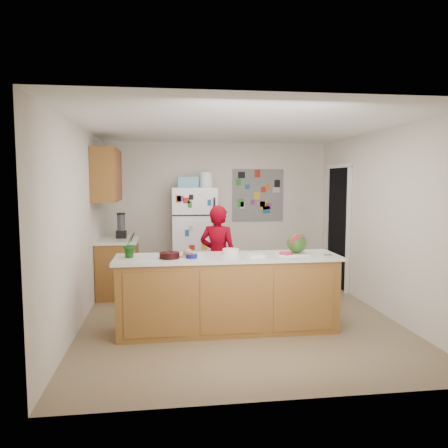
{
  "coord_description": "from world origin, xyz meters",
  "views": [
    {
      "loc": [
        -0.93,
        -5.61,
        1.81
      ],
      "look_at": [
        -0.15,
        0.2,
        1.23
      ],
      "focal_mm": 35.0,
      "sensor_mm": 36.0,
      "label": 1
    }
  ],
  "objects": [
    {
      "name": "watermelon_slice",
      "position": [
        0.5,
        -0.54,
        0.94
      ],
      "size": [
        0.16,
        0.16,
        0.02
      ],
      "primitive_type": "cylinder",
      "color": "red",
      "rests_on": "cutting_board"
    },
    {
      "name": "ceiling",
      "position": [
        0.0,
        0.0,
        2.51
      ],
      "size": [
        4.0,
        4.5,
        0.02
      ],
      "primitive_type": "cube",
      "color": "white",
      "rests_on": "wall_back"
    },
    {
      "name": "cutting_board",
      "position": [
        0.6,
        -0.49,
        0.93
      ],
      "size": [
        0.4,
        0.32,
        0.01
      ],
      "primitive_type": "cube",
      "rotation": [
        0.0,
        0.0,
        -0.1
      ],
      "color": "white",
      "rests_on": "peninsula_top"
    },
    {
      "name": "cobalt_bowl",
      "position": [
        -0.64,
        -0.6,
        0.95
      ],
      "size": [
        0.17,
        0.17,
        0.05
      ],
      "primitive_type": "cylinder",
      "rotation": [
        0.0,
        0.0,
        0.41
      ],
      "color": "navy",
      "rests_on": "peninsula_top"
    },
    {
      "name": "wall_left",
      "position": [
        -2.01,
        0.0,
        1.25
      ],
      "size": [
        0.02,
        4.5,
        2.5
      ],
      "primitive_type": "cube",
      "color": "beige",
      "rests_on": "ground"
    },
    {
      "name": "white_bowl",
      "position": [
        -0.14,
        -0.35,
        0.95
      ],
      "size": [
        0.21,
        0.21,
        0.06
      ],
      "primitive_type": "cylinder",
      "rotation": [
        0.0,
        0.0,
        0.01
      ],
      "color": "white",
      "rests_on": "peninsula_top"
    },
    {
      "name": "potted_plant",
      "position": [
        -1.35,
        -0.45,
        1.07
      ],
      "size": [
        0.21,
        0.22,
        0.31
      ],
      "primitive_type": "imported",
      "rotation": [
        0.0,
        0.0,
        1.02
      ],
      "color": "#17440E",
      "rests_on": "peninsula_top"
    },
    {
      "name": "cherry_bowl",
      "position": [
        -0.89,
        -0.58,
        0.96
      ],
      "size": [
        0.29,
        0.29,
        0.07
      ],
      "primitive_type": "cylinder",
      "rotation": [
        0.0,
        0.0,
        -0.28
      ],
      "color": "black",
      "rests_on": "peninsula_top"
    },
    {
      "name": "wall_right",
      "position": [
        2.01,
        0.0,
        1.25
      ],
      "size": [
        0.02,
        4.5,
        2.5
      ],
      "primitive_type": "cube",
      "color": "beige",
      "rests_on": "ground"
    },
    {
      "name": "floor",
      "position": [
        0.0,
        0.0,
        -0.01
      ],
      "size": [
        4.0,
        4.5,
        0.02
      ],
      "primitive_type": "cube",
      "color": "brown",
      "rests_on": "ground"
    },
    {
      "name": "side_counter_top",
      "position": [
        -1.69,
        1.35,
        0.88
      ],
      "size": [
        0.64,
        0.84,
        0.04
      ],
      "primitive_type": "cube",
      "color": "silver",
      "rests_on": "side_counter_base"
    },
    {
      "name": "wall_back",
      "position": [
        0.0,
        2.26,
        1.25
      ],
      "size": [
        4.0,
        0.02,
        2.5
      ],
      "primitive_type": "cube",
      "color": "beige",
      "rests_on": "ground"
    },
    {
      "name": "fridge_top_bin",
      "position": [
        -0.55,
        1.88,
        1.79
      ],
      "size": [
        0.35,
        0.28,
        0.18
      ],
      "primitive_type": "cube",
      "color": "#5999B2",
      "rests_on": "refrigerator"
    },
    {
      "name": "peninsula_base",
      "position": [
        -0.2,
        -0.5,
        0.44
      ],
      "size": [
        2.6,
        0.62,
        0.88
      ],
      "primitive_type": "cube",
      "color": "brown",
      "rests_on": "floor"
    },
    {
      "name": "peninsula_top",
      "position": [
        -0.2,
        -0.5,
        0.9
      ],
      "size": [
        2.68,
        0.7,
        0.04
      ],
      "primitive_type": "cube",
      "color": "silver",
      "rests_on": "peninsula_base"
    },
    {
      "name": "keys",
      "position": [
        0.99,
        -0.64,
        0.93
      ],
      "size": [
        0.09,
        0.04,
        0.01
      ],
      "primitive_type": "cube",
      "rotation": [
        0.0,
        0.0,
        -0.02
      ],
      "color": "gray",
      "rests_on": "peninsula_top"
    },
    {
      "name": "side_counter_base",
      "position": [
        -1.69,
        1.35,
        0.43
      ],
      "size": [
        0.6,
        0.8,
        0.86
      ],
      "primitive_type": "cube",
      "color": "brown",
      "rests_on": "floor"
    },
    {
      "name": "doorway",
      "position": [
        1.99,
        1.45,
        1.02
      ],
      "size": [
        0.03,
        0.85,
        2.04
      ],
      "primitive_type": "cube",
      "color": "black",
      "rests_on": "ground"
    },
    {
      "name": "paper_towel",
      "position": [
        0.13,
        -0.57,
        0.93
      ],
      "size": [
        0.21,
        0.19,
        0.02
      ],
      "primitive_type": "cube",
      "rotation": [
        0.0,
        0.0,
        0.09
      ],
      "color": "silver",
      "rests_on": "peninsula_top"
    },
    {
      "name": "blender_appliance",
      "position": [
        -1.64,
        1.5,
        1.09
      ],
      "size": [
        0.12,
        0.12,
        0.38
      ],
      "primitive_type": "cylinder",
      "color": "black",
      "rests_on": "side_counter_top"
    },
    {
      "name": "upper_cabinets",
      "position": [
        -1.82,
        1.3,
        1.9
      ],
      "size": [
        0.35,
        1.0,
        0.8
      ],
      "primitive_type": "cube",
      "color": "brown",
      "rests_on": "wall_left"
    },
    {
      "name": "watermelon",
      "position": [
        0.66,
        -0.47,
        1.05
      ],
      "size": [
        0.25,
        0.25,
        0.25
      ],
      "primitive_type": "sphere",
      "color": "#1D5114",
      "rests_on": "cutting_board"
    },
    {
      "name": "plate",
      "position": [
        -0.67,
        -0.46,
        0.93
      ],
      "size": [
        0.26,
        0.26,
        0.02
      ],
      "primitive_type": "cylinder",
      "rotation": [
        0.0,
        0.0,
        0.11
      ],
      "color": "beige",
      "rests_on": "peninsula_top"
    },
    {
      "name": "person",
      "position": [
        -0.2,
        0.46,
        0.74
      ],
      "size": [
        0.64,
        0.55,
        1.48
      ],
      "primitive_type": "imported",
      "rotation": [
        0.0,
        0.0,
        2.71
      ],
      "color": "#76000D",
      "rests_on": "floor"
    },
    {
      "name": "refrigerator",
      "position": [
        -0.45,
        1.88,
        0.85
      ],
      "size": [
        0.75,
        0.7,
        1.7
      ],
      "primitive_type": "cube",
      "color": "silver",
      "rests_on": "floor"
    },
    {
      "name": "photo_collage",
      "position": [
        0.75,
        2.24,
        1.55
      ],
      "size": [
        0.95,
        0.01,
        0.95
      ],
      "primitive_type": "cube",
      "color": "slate",
      "rests_on": "wall_back"
    }
  ]
}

